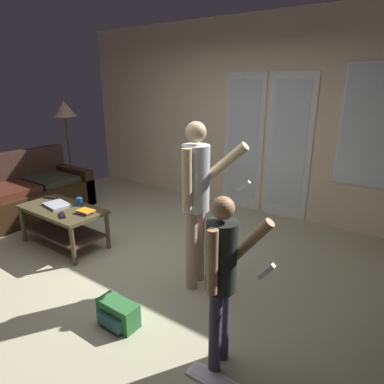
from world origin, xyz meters
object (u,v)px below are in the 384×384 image
(coffee_table, at_px, (63,218))
(cup_near_edge, at_px, (79,201))
(leather_couch, at_px, (8,199))
(book_stack, at_px, (86,212))
(person_adult, at_px, (197,192))
(dvd_remote_slim, at_px, (62,215))
(person_child, at_px, (222,271))
(tv_remote_black, at_px, (50,197))
(backpack, at_px, (118,314))
(loose_keyboard, at_px, (218,382))
(laptop_closed, at_px, (57,205))
(floor_lamp, at_px, (65,113))

(coffee_table, height_order, cup_near_edge, cup_near_edge)
(leather_couch, xyz_separation_m, book_stack, (1.75, 0.02, 0.20))
(person_adult, distance_m, cup_near_edge, 1.74)
(person_adult, bearing_deg, dvd_remote_slim, -165.69)
(cup_near_edge, xyz_separation_m, book_stack, (0.28, -0.13, -0.03))
(coffee_table, relative_size, cup_near_edge, 11.41)
(person_child, bearing_deg, tv_remote_black, 168.14)
(coffee_table, xyz_separation_m, cup_near_edge, (0.10, 0.18, 0.18))
(backpack, bearing_deg, coffee_table, 158.75)
(coffee_table, distance_m, dvd_remote_slim, 0.31)
(loose_keyboard, relative_size, laptop_closed, 1.38)
(person_adult, height_order, floor_lamp, floor_lamp)
(floor_lamp, distance_m, laptop_closed, 2.26)
(laptop_closed, bearing_deg, book_stack, 14.61)
(person_child, xyz_separation_m, tv_remote_black, (-2.93, 0.61, -0.26))
(cup_near_edge, xyz_separation_m, tv_remote_black, (-0.53, -0.06, -0.04))
(laptop_closed, bearing_deg, coffee_table, 3.37)
(cup_near_edge, bearing_deg, laptop_closed, -139.74)
(loose_keyboard, distance_m, dvd_remote_slim, 2.44)
(backpack, distance_m, tv_remote_black, 2.20)
(person_adult, xyz_separation_m, person_child, (0.71, -0.74, -0.20))
(coffee_table, relative_size, backpack, 3.01)
(backpack, xyz_separation_m, tv_remote_black, (-2.03, 0.75, 0.39))
(floor_lamp, bearing_deg, backpack, -30.81)
(coffee_table, relative_size, loose_keyboard, 2.44)
(person_adult, xyz_separation_m, loose_keyboard, (0.79, -0.89, -0.95))
(laptop_closed, height_order, book_stack, book_stack)
(leather_couch, height_order, laptop_closed, leather_couch)
(coffee_table, relative_size, laptop_closed, 3.36)
(backpack, height_order, dvd_remote_slim, dvd_remote_slim)
(book_stack, bearing_deg, cup_near_edge, 155.22)
(cup_near_edge, bearing_deg, person_child, -15.71)
(floor_lamp, bearing_deg, laptop_closed, -40.01)
(laptop_closed, bearing_deg, person_adult, 16.20)
(tv_remote_black, bearing_deg, cup_near_edge, -12.94)
(cup_near_edge, bearing_deg, coffee_table, -118.53)
(person_adult, bearing_deg, backpack, -102.00)
(leather_couch, distance_m, tv_remote_black, 0.97)
(leather_couch, bearing_deg, person_adult, 3.91)
(laptop_closed, distance_m, tv_remote_black, 0.34)
(tv_remote_black, distance_m, dvd_remote_slim, 0.71)
(dvd_remote_slim, bearing_deg, cup_near_edge, 140.02)
(person_child, xyz_separation_m, book_stack, (-2.13, 0.55, -0.25))
(person_child, relative_size, loose_keyboard, 2.86)
(person_adult, bearing_deg, person_child, -46.16)
(backpack, relative_size, book_stack, 1.80)
(floor_lamp, distance_m, cup_near_edge, 2.31)
(backpack, height_order, tv_remote_black, tv_remote_black)
(person_adult, height_order, loose_keyboard, person_adult)
(person_adult, distance_m, laptop_closed, 1.97)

